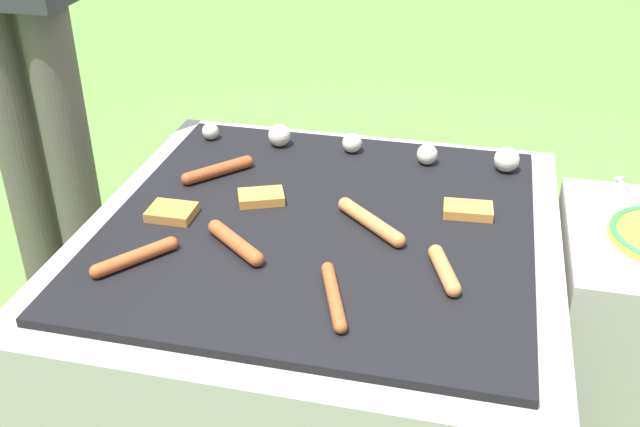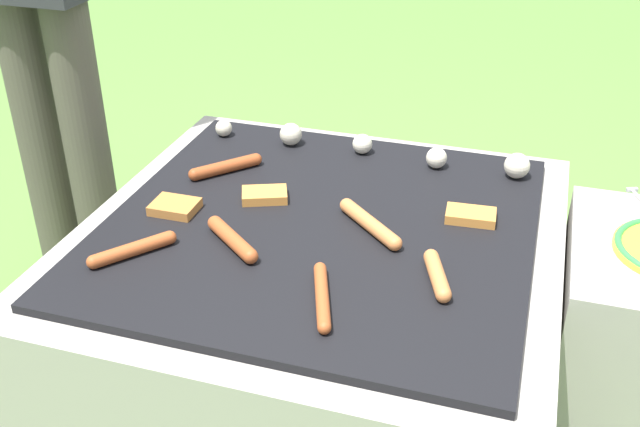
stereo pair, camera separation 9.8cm
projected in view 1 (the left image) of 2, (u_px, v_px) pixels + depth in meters
ground_plane at (320, 387)px, 1.76m from camera, size 14.00×14.00×0.00m
grill at (320, 311)px, 1.65m from camera, size 0.97×0.97×0.45m
sausage_front_center at (218, 170)px, 1.71m from camera, size 0.13×0.14×0.03m
sausage_front_left at (371, 222)px, 1.51m from camera, size 0.16×0.15×0.03m
sausage_front_right at (135, 257)px, 1.40m from camera, size 0.12×0.15×0.03m
sausage_back_left at (444, 270)px, 1.36m from camera, size 0.07×0.14×0.03m
sausage_mid_left at (235, 242)px, 1.44m from camera, size 0.14×0.12×0.03m
sausage_back_right at (334, 296)px, 1.29m from camera, size 0.08×0.18×0.02m
bread_slice_center at (172, 212)px, 1.55m from camera, size 0.09×0.08×0.02m
bread_slice_right at (468, 210)px, 1.56m from camera, size 0.11×0.07×0.02m
bread_slice_left at (261, 197)px, 1.60m from camera, size 0.11×0.10×0.02m
mushroom_row at (373, 146)px, 1.79m from camera, size 0.78×0.07×0.06m
fork_utensil at (634, 194)px, 1.63m from camera, size 0.08×0.16×0.01m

